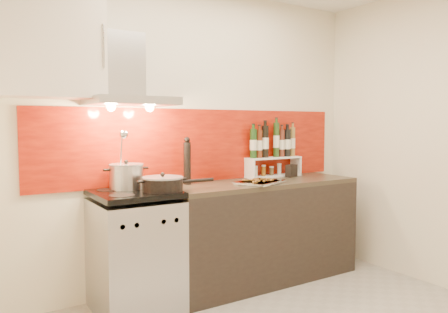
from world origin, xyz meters
TOP-DOWN VIEW (x-y plane):
  - back_wall at (0.00, 1.40)m, footprint 3.40×0.02m
  - backsplash at (0.05, 1.39)m, footprint 3.00×0.02m
  - range_stove at (-0.70, 1.10)m, footprint 0.60×0.60m
  - counter at (0.50, 1.10)m, footprint 1.80×0.60m
  - range_hood at (-0.70, 1.24)m, footprint 0.62×0.50m
  - upper_cabinet at (-1.25, 1.22)m, footprint 0.70×0.35m
  - stock_pot at (-0.71, 1.24)m, footprint 0.27×0.27m
  - saute_pan at (-0.52, 0.98)m, footprint 0.60×0.31m
  - utensil_jar at (-0.78, 1.18)m, footprint 0.10×0.15m
  - pepper_mill at (-0.17, 1.27)m, footprint 0.06×0.06m
  - step_shelf at (0.79, 1.31)m, footprint 0.59×0.16m
  - caddy_box at (0.93, 1.19)m, footprint 0.15×0.10m
  - baking_tray at (0.38, 0.97)m, footprint 0.49×0.44m

SIDE VIEW (x-z plane):
  - range_stove at x=-0.70m, z-range -0.01..0.90m
  - counter at x=0.50m, z-range 0.00..0.90m
  - baking_tray at x=0.38m, z-range 0.90..0.93m
  - caddy_box at x=0.93m, z-range 0.90..1.02m
  - saute_pan at x=-0.52m, z-range 0.89..1.04m
  - stock_pot at x=-0.71m, z-range 0.89..1.12m
  - utensil_jar at x=-0.78m, z-range 0.80..1.27m
  - pepper_mill at x=-0.17m, z-range 0.89..1.30m
  - step_shelf at x=0.79m, z-range 0.88..1.41m
  - backsplash at x=0.05m, z-range 0.90..1.54m
  - back_wall at x=0.00m, z-range 0.00..2.60m
  - range_hood at x=-0.70m, z-range 1.44..2.05m
  - upper_cabinet at x=-1.25m, z-range 1.59..2.31m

